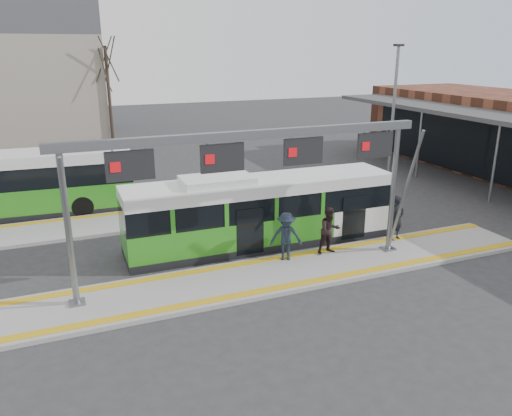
{
  "coord_description": "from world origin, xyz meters",
  "views": [
    {
      "loc": [
        -6.55,
        -15.1,
        7.97
      ],
      "look_at": [
        0.8,
        3.0,
        1.67
      ],
      "focal_mm": 35.0,
      "sensor_mm": 36.0,
      "label": 1
    }
  ],
  "objects_px": {
    "gantry": "(255,161)",
    "passenger_a": "(397,218)",
    "passenger_b": "(330,231)",
    "passenger_c": "(286,236)",
    "hero_bus": "(260,212)"
  },
  "relations": [
    {
      "from": "gantry",
      "to": "passenger_b",
      "type": "xyz_separation_m",
      "value": [
        3.42,
        0.63,
        -3.2
      ]
    },
    {
      "from": "hero_bus",
      "to": "passenger_a",
      "type": "height_order",
      "value": "hero_bus"
    },
    {
      "from": "hero_bus",
      "to": "passenger_a",
      "type": "xyz_separation_m",
      "value": [
        5.4,
        -2.05,
        -0.32
      ]
    },
    {
      "from": "gantry",
      "to": "hero_bus",
      "type": "height_order",
      "value": "gantry"
    },
    {
      "from": "hero_bus",
      "to": "passenger_b",
      "type": "bearing_deg",
      "value": -47.49
    },
    {
      "from": "passenger_b",
      "to": "passenger_c",
      "type": "xyz_separation_m",
      "value": [
        -1.87,
        0.07,
        0.0
      ]
    },
    {
      "from": "hero_bus",
      "to": "passenger_b",
      "type": "height_order",
      "value": "hero_bus"
    },
    {
      "from": "gantry",
      "to": "passenger_b",
      "type": "height_order",
      "value": "gantry"
    },
    {
      "from": "hero_bus",
      "to": "passenger_c",
      "type": "distance_m",
      "value": 2.23
    },
    {
      "from": "passenger_b",
      "to": "passenger_c",
      "type": "height_order",
      "value": "passenger_c"
    },
    {
      "from": "gantry",
      "to": "passenger_b",
      "type": "distance_m",
      "value": 4.73
    },
    {
      "from": "hero_bus",
      "to": "passenger_c",
      "type": "xyz_separation_m",
      "value": [
        0.15,
        -2.2,
        -0.33
      ]
    },
    {
      "from": "passenger_c",
      "to": "hero_bus",
      "type": "bearing_deg",
      "value": 117.42
    },
    {
      "from": "passenger_b",
      "to": "passenger_c",
      "type": "distance_m",
      "value": 1.87
    },
    {
      "from": "gantry",
      "to": "passenger_a",
      "type": "distance_m",
      "value": 7.56
    }
  ]
}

